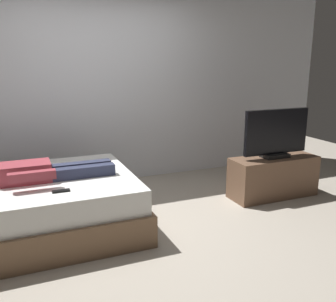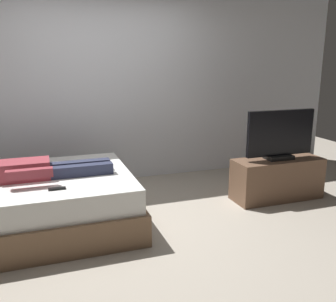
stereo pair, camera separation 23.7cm
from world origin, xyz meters
The scene contains 7 objects.
ground_plane centered at (0.00, 0.00, 0.00)m, with size 10.00×10.00×0.00m, color #ADA393.
back_wall centered at (0.40, 1.70, 1.40)m, with size 6.40×0.10×2.80m, color silver.
bed centered at (-0.88, 0.36, 0.26)m, with size 1.91×1.53×0.54m.
person centered at (-0.85, 0.31, 0.62)m, with size 1.26×0.46×0.18m.
remote centered at (-0.70, -0.09, 0.55)m, with size 0.15×0.04×0.02m, color black.
tv_stand centered at (1.87, 0.27, 0.25)m, with size 1.10×0.40×0.50m, color brown.
tv centered at (1.87, 0.27, 0.78)m, with size 0.88×0.20×0.59m.
Camera 1 is at (-1.01, -3.23, 1.65)m, focal length 39.34 mm.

